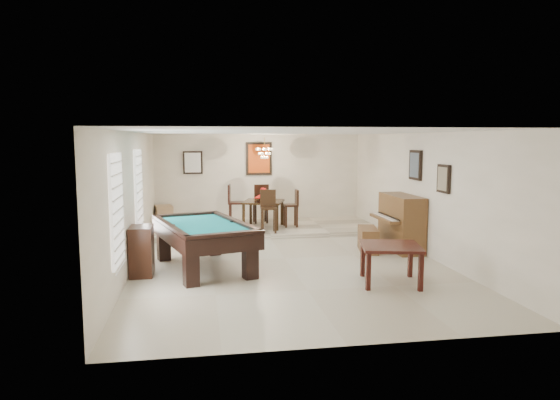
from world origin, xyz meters
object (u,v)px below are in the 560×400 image
object	(u,v)px
pool_table	(204,247)
dining_chair_north	(260,203)
dining_table	(263,212)
piano_bench	(368,239)
flower_vase	(263,192)
dining_chair_west	(237,206)
dining_chair_east	(291,208)
upright_piano	(395,223)
chandelier	(264,149)
apothecary_chest	(142,251)
corner_bench	(164,214)
dining_chair_south	(269,211)
square_table	(390,264)

from	to	relation	value
pool_table	dining_chair_north	xyz separation A→B (m)	(1.62, 4.39, 0.24)
dining_table	dining_chair_north	distance (m)	0.77
dining_chair_north	piano_bench	bearing A→B (deg)	117.03
flower_vase	dining_chair_west	distance (m)	0.80
dining_chair_west	dining_chair_east	xyz separation A→B (m)	(1.45, -0.03, -0.08)
upright_piano	chandelier	bearing A→B (deg)	132.45
apothecary_chest	chandelier	world-z (taller)	chandelier
upright_piano	dining_chair_east	world-z (taller)	upright_piano
dining_table	dining_chair_east	bearing A→B (deg)	-1.62
piano_bench	dining_table	world-z (taller)	dining_table
apothecary_chest	dining_chair_north	world-z (taller)	dining_chair_north
pool_table	piano_bench	bearing A→B (deg)	-1.93
upright_piano	flower_vase	distance (m)	3.77
corner_bench	upright_piano	bearing A→B (deg)	-35.40
upright_piano	apothecary_chest	bearing A→B (deg)	-166.68
dining_chair_south	dining_chair_west	world-z (taller)	dining_chair_west
dining_table	corner_bench	size ratio (longest dim) A/B	1.83
upright_piano	dining_chair_south	world-z (taller)	upright_piano
square_table	upright_piano	size ratio (longest dim) A/B	0.66
upright_piano	square_table	bearing A→B (deg)	-113.67
pool_table	dining_chair_west	world-z (taller)	dining_chair_west
dining_chair_west	chandelier	bearing A→B (deg)	-72.78
upright_piano	dining_chair_west	world-z (taller)	dining_chair_west
apothecary_chest	dining_chair_south	xyz separation A→B (m)	(2.76, 3.16, 0.20)
apothecary_chest	dining_chair_south	bearing A→B (deg)	48.88
apothecary_chest	corner_bench	bearing A→B (deg)	89.37
apothecary_chest	dining_table	bearing A→B (deg)	55.28
dining_chair_south	dining_chair_north	distance (m)	1.52
piano_bench	flower_vase	distance (m)	3.45
dining_chair_south	dining_table	bearing A→B (deg)	95.89
dining_chair_north	dining_chair_west	size ratio (longest dim) A/B	0.95
piano_bench	dining_chair_east	world-z (taller)	dining_chair_east
square_table	apothecary_chest	size ratio (longest dim) A/B	1.08
flower_vase	dining_chair_west	world-z (taller)	dining_chair_west
square_table	dining_chair_west	xyz separation A→B (m)	(-2.24, 5.15, 0.36)
chandelier	pool_table	bearing A→B (deg)	-113.80
dining_chair_south	dining_chair_north	xyz separation A→B (m)	(-0.02, 1.52, 0.01)
pool_table	apothecary_chest	world-z (taller)	apothecary_chest
upright_piano	chandelier	distance (m)	4.12
upright_piano	dining_table	bearing A→B (deg)	134.49
apothecary_chest	corner_bench	size ratio (longest dim) A/B	1.64
chandelier	dining_chair_west	bearing A→B (deg)	-170.45
square_table	piano_bench	bearing A→B (deg)	79.48
dining_chair_east	square_table	bearing A→B (deg)	9.53
dining_chair_west	dining_chair_east	bearing A→B (deg)	-83.57
square_table	dining_chair_south	size ratio (longest dim) A/B	0.91
dining_chair_east	corner_bench	world-z (taller)	dining_chair_east
dining_chair_south	chandelier	world-z (taller)	chandelier
pool_table	square_table	distance (m)	3.49
square_table	dining_chair_south	xyz separation A→B (m)	(-1.50, 4.37, 0.32)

